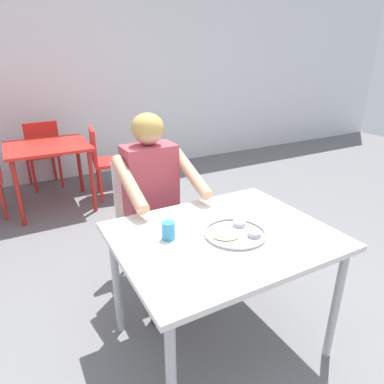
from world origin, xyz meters
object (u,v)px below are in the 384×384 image
(chair_red_right, at_px, (105,158))
(thali_tray, at_px, (236,233))
(table_foreground, at_px, (223,246))
(table_background_red, at_px, (48,153))
(diner_foreground, at_px, (156,193))
(chair_foreground, at_px, (145,212))
(chair_red_far, at_px, (42,150))
(drinking_cup, at_px, (168,230))

(chair_red_right, bearing_deg, thali_tray, -89.96)
(table_foreground, bearing_deg, table_background_red, 102.46)
(table_background_red, bearing_deg, chair_red_right, 0.48)
(table_foreground, relative_size, diner_foreground, 0.87)
(chair_foreground, relative_size, chair_red_far, 1.04)
(chair_red_right, distance_m, chair_red_far, 0.88)
(diner_foreground, distance_m, chair_red_far, 2.56)
(drinking_cup, height_order, diner_foreground, diner_foreground)
(chair_red_far, bearing_deg, diner_foreground, -79.77)
(table_foreground, distance_m, chair_red_right, 2.51)
(chair_foreground, xyz_separation_m, chair_red_far, (-0.45, 2.29, -0.01))
(thali_tray, distance_m, chair_foreground, 0.94)
(table_background_red, bearing_deg, diner_foreground, -76.54)
(chair_red_far, bearing_deg, thali_tray, -79.23)
(drinking_cup, distance_m, table_background_red, 2.43)
(chair_foreground, bearing_deg, table_foreground, -82.87)
(table_foreground, relative_size, drinking_cup, 11.81)
(diner_foreground, height_order, chair_red_far, diner_foreground)
(drinking_cup, height_order, chair_red_far, chair_red_far)
(thali_tray, height_order, chair_red_far, chair_red_far)
(table_foreground, relative_size, chair_foreground, 1.22)
(thali_tray, height_order, table_background_red, thali_tray)
(thali_tray, distance_m, chair_red_right, 2.55)
(drinking_cup, bearing_deg, chair_foreground, 78.12)
(drinking_cup, distance_m, diner_foreground, 0.56)
(thali_tray, bearing_deg, drinking_cup, 157.30)
(drinking_cup, xyz_separation_m, chair_foreground, (0.16, 0.76, -0.26))
(drinking_cup, bearing_deg, table_background_red, 96.73)
(table_foreground, relative_size, chair_red_far, 1.27)
(table_background_red, bearing_deg, thali_tray, -76.72)
(table_foreground, xyz_separation_m, drinking_cup, (-0.27, 0.09, 0.12))
(table_foreground, bearing_deg, thali_tray, -41.40)
(chair_red_far, bearing_deg, chair_red_right, -46.70)
(thali_tray, bearing_deg, table_foreground, 138.60)
(table_foreground, distance_m, thali_tray, 0.11)
(drinking_cup, xyz_separation_m, chair_red_right, (0.31, 2.41, -0.29))
(drinking_cup, relative_size, chair_red_far, 0.11)
(diner_foreground, xyz_separation_m, chair_red_right, (0.15, 1.87, -0.26))
(table_foreground, height_order, chair_red_far, chair_red_far)
(chair_red_far, bearing_deg, chair_foreground, -78.84)
(thali_tray, xyz_separation_m, diner_foreground, (-0.15, 0.67, 0.01))
(diner_foreground, height_order, chair_red_right, diner_foreground)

